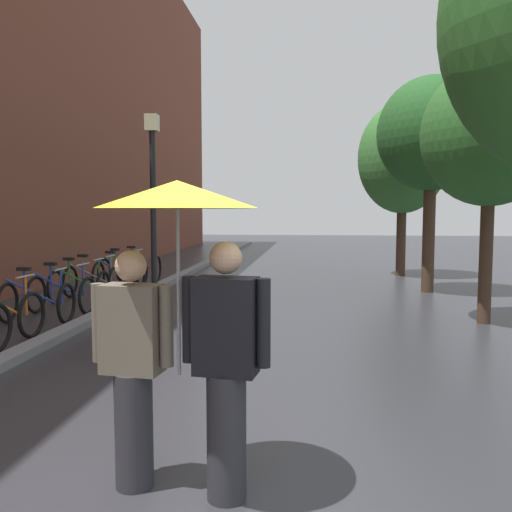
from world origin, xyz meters
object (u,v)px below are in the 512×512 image
street_tree_3 (403,158)px  street_lamp_post (153,194)px  litter_bin (122,320)px  parked_bicycle_5 (92,281)px  couple_under_umbrella (178,292)px  parked_bicycle_4 (79,286)px  parked_bicycle_8 (139,267)px  parked_bicycle_7 (123,271)px  parked_bicycle_6 (119,275)px  parked_bicycle_2 (37,302)px  parked_bicycle_3 (62,294)px  parked_bicycle_1 (0,312)px  street_tree_2 (431,135)px  street_tree_1 (490,135)px

street_tree_3 → street_lamp_post: street_tree_3 is taller
litter_bin → parked_bicycle_5: bearing=117.9°
street_lamp_post → couple_under_umbrella: bearing=-71.8°
parked_bicycle_4 → parked_bicycle_8: bearing=89.5°
parked_bicycle_4 → parked_bicycle_7: (-0.06, 2.66, 0.00)m
parked_bicycle_6 → couple_under_umbrella: size_ratio=0.53×
parked_bicycle_2 → parked_bicycle_7: 4.55m
parked_bicycle_5 → parked_bicycle_4: bearing=-85.3°
street_lamp_post → parked_bicycle_4: bearing=-179.5°
street_lamp_post → litter_bin: (0.60, -3.43, -1.82)m
parked_bicycle_8 → litter_bin: parked_bicycle_8 is taller
litter_bin → parked_bicycle_3: bearing=130.5°
parked_bicycle_3 → street_lamp_post: street_lamp_post is taller
parked_bicycle_7 → parked_bicycle_2: bearing=-87.8°
parked_bicycle_1 → parked_bicycle_5: bearing=91.9°
parked_bicycle_6 → litter_bin: bearing=-68.9°
litter_bin → parked_bicycle_1: bearing=164.7°
parked_bicycle_5 → parked_bicycle_7: size_ratio=0.96×
parked_bicycle_5 → litter_bin: (2.24, -4.22, 0.05)m
street_tree_2 → parked_bicycle_1: (-7.37, -5.33, -3.28)m
parked_bicycle_7 → parked_bicycle_6: bearing=-76.5°
street_tree_3 → parked_bicycle_1: size_ratio=4.57×
street_tree_1 → parked_bicycle_6: bearing=158.9°
street_tree_2 → parked_bicycle_3: size_ratio=4.51×
parked_bicycle_2 → street_tree_1: bearing=6.4°
parked_bicycle_8 → parked_bicycle_7: bearing=-95.3°
parked_bicycle_1 → parked_bicycle_8: (-0.02, 6.49, 0.00)m
street_tree_1 → street_tree_2: (-0.20, 3.52, 0.51)m
couple_under_umbrella → litter_bin: 3.97m
parked_bicycle_4 → street_lamp_post: (1.58, 0.01, 1.87)m
street_tree_3 → parked_bicycle_2: street_tree_3 is taller
parked_bicycle_8 → parked_bicycle_5: bearing=-92.0°
parked_bicycle_5 → parked_bicycle_3: bearing=-83.7°
parked_bicycle_3 → parked_bicycle_8: bearing=91.3°
street_tree_2 → street_tree_3: 3.24m
street_tree_3 → parked_bicycle_8: 8.17m
street_tree_1 → parked_bicycle_5: bearing=166.6°
parked_bicycle_7 → street_lamp_post: size_ratio=0.30×
parked_bicycle_2 → street_lamp_post: size_ratio=0.29×
parked_bicycle_3 → parked_bicycle_7: same height
street_lamp_post → parked_bicycle_6: bearing=128.1°
street_tree_2 → street_tree_3: (-0.10, 3.23, -0.22)m
parked_bicycle_5 → litter_bin: parked_bicycle_5 is taller
parked_bicycle_5 → parked_bicycle_7: 1.87m
street_tree_2 → parked_bicycle_8: bearing=171.1°
parked_bicycle_2 → parked_bicycle_6: bearing=89.6°
parked_bicycle_8 → street_tree_3: bearing=15.9°
parked_bicycle_7 → parked_bicycle_3: bearing=-87.0°
street_tree_2 → parked_bicycle_7: size_ratio=4.38×
street_tree_3 → parked_bicycle_5: 9.39m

